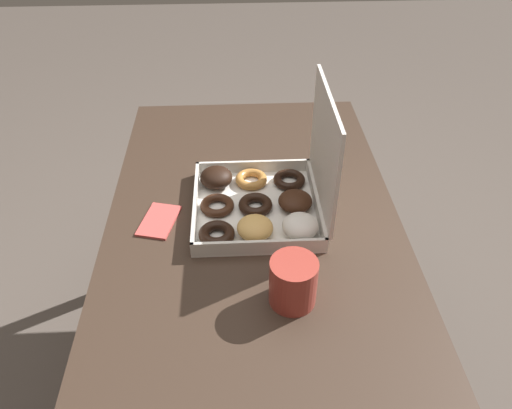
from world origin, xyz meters
name	(u,v)px	position (x,y,z in m)	size (l,w,h in m)	color
ground_plane	(254,378)	(0.00, 0.00, 0.00)	(8.00, 8.00, 0.00)	#564C44
dining_table	(254,248)	(0.00, 0.00, 0.61)	(1.17, 0.71, 0.71)	#38281E
donut_box	(269,195)	(-0.02, 0.04, 0.76)	(0.32, 0.31, 0.31)	silver
coffee_mug	(293,281)	(0.27, 0.07, 0.76)	(0.10, 0.10, 0.10)	#A3382D
paper_napkin	(159,221)	(0.01, -0.23, 0.71)	(0.14, 0.10, 0.01)	#CC4C47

